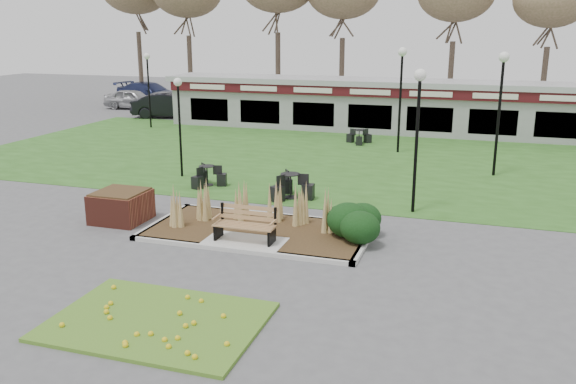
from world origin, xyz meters
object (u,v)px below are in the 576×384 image
(brick_planter, at_px, (121,206))
(lamp_post_mid_right, at_px, (501,87))
(lamp_post_far_left, at_px, (148,74))
(car_blue, at_px, (150,93))
(bistro_set_b, at_px, (207,179))
(car_black, at_px, (170,105))
(park_bench, at_px, (246,224))
(bistro_set_c, at_px, (290,190))
(car_silver, at_px, (133,99))
(lamp_post_mid_left, at_px, (179,105))
(food_pavilion, at_px, (375,105))
(lamp_post_near_right, at_px, (418,109))
(bistro_set_a, at_px, (359,139))
(lamp_post_far_right, at_px, (401,77))

(brick_planter, height_order, lamp_post_mid_right, lamp_post_mid_right)
(lamp_post_far_left, height_order, car_blue, lamp_post_far_left)
(brick_planter, distance_m, bistro_set_b, 4.72)
(lamp_post_mid_right, bearing_deg, car_black, 152.65)
(park_bench, xyz_separation_m, brick_planter, (-4.40, 0.75, -0.11))
(car_black, bearing_deg, park_bench, -162.33)
(bistro_set_b, xyz_separation_m, bistro_set_c, (3.47, -0.66, 0.04))
(brick_planter, relative_size, car_silver, 0.36)
(lamp_post_far_left, bearing_deg, car_black, 102.12)
(park_bench, distance_m, lamp_post_mid_right, 12.60)
(car_silver, bearing_deg, lamp_post_mid_right, -120.75)
(lamp_post_mid_left, distance_m, lamp_post_far_left, 12.69)
(food_pavilion, height_order, lamp_post_near_right, lamp_post_near_right)
(lamp_post_mid_right, height_order, car_black, lamp_post_mid_right)
(car_silver, bearing_deg, bistro_set_a, -116.74)
(lamp_post_mid_right, bearing_deg, car_silver, 151.51)
(lamp_post_mid_left, xyz_separation_m, lamp_post_far_left, (-7.39, 10.32, 0.31))
(park_bench, height_order, food_pavilion, food_pavilion)
(brick_planter, distance_m, car_blue, 29.60)
(lamp_post_far_right, distance_m, car_blue, 24.55)
(lamp_post_mid_left, bearing_deg, lamp_post_mid_right, 18.59)
(lamp_post_mid_left, bearing_deg, car_silver, 126.59)
(lamp_post_mid_right, relative_size, bistro_set_c, 2.99)
(lamp_post_near_right, distance_m, bistro_set_a, 12.19)
(lamp_post_mid_right, xyz_separation_m, bistro_set_b, (-10.20, -4.98, -3.26))
(lamp_post_far_left, bearing_deg, food_pavilion, 13.15)
(lamp_post_near_right, distance_m, lamp_post_far_left, 20.75)
(lamp_post_near_right, xyz_separation_m, lamp_post_mid_right, (2.49, 5.99, 0.23))
(bistro_set_b, bearing_deg, car_silver, 128.22)
(food_pavilion, distance_m, lamp_post_near_right, 15.93)
(bistro_set_a, xyz_separation_m, bistro_set_b, (-3.71, -10.09, 0.02))
(lamp_post_far_left, bearing_deg, car_silver, 128.00)
(lamp_post_mid_right, distance_m, car_silver, 28.19)
(bistro_set_b, bearing_deg, lamp_post_mid_right, 26.04)
(park_bench, distance_m, car_blue, 32.55)
(car_blue, bearing_deg, lamp_post_near_right, -123.76)
(lamp_post_mid_right, bearing_deg, lamp_post_far_right, 140.98)
(park_bench, bearing_deg, car_black, 123.13)
(lamp_post_far_right, relative_size, car_black, 1.00)
(bistro_set_a, relative_size, car_black, 0.26)
(park_bench, relative_size, bistro_set_c, 1.05)
(brick_planter, height_order, lamp_post_mid_left, lamp_post_mid_left)
(brick_planter, bearing_deg, bistro_set_b, 81.63)
(lamp_post_far_right, height_order, lamp_post_far_left, lamp_post_far_right)
(lamp_post_far_right, distance_m, car_silver, 22.80)
(lamp_post_far_right, bearing_deg, park_bench, -98.94)
(bistro_set_a, bearing_deg, lamp_post_far_right, -36.57)
(bistro_set_b, bearing_deg, lamp_post_far_right, 55.13)
(bistro_set_a, relative_size, car_blue, 0.23)
(lamp_post_far_right, relative_size, car_silver, 1.16)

